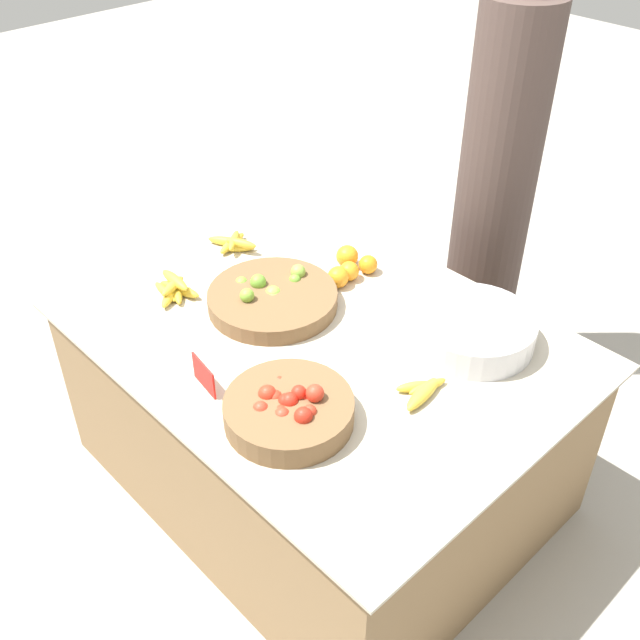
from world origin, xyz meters
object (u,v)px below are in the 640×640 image
at_px(lime_bowl, 272,298).
at_px(tomato_basket, 289,410).
at_px(price_sign, 204,375).
at_px(metal_bowl, 473,330).
at_px(vendor_person, 494,196).

relative_size(lime_bowl, tomato_basket, 1.20).
bearing_deg(price_sign, lime_bowl, 121.74).
xyz_separation_m(tomato_basket, price_sign, (-0.26, -0.09, 0.01)).
distance_m(tomato_basket, metal_bowl, 0.64).
relative_size(tomato_basket, price_sign, 2.91).
distance_m(tomato_basket, price_sign, 0.28).
bearing_deg(metal_bowl, lime_bowl, -150.34).
height_order(tomato_basket, vendor_person, vendor_person).
bearing_deg(tomato_basket, metal_bowl, 78.42).
bearing_deg(vendor_person, lime_bowl, -99.58).
bearing_deg(tomato_basket, vendor_person, 102.00).
xyz_separation_m(lime_bowl, vendor_person, (0.16, 0.96, 0.08)).
xyz_separation_m(tomato_basket, metal_bowl, (0.13, 0.63, 0.01)).
distance_m(metal_bowl, price_sign, 0.82).
distance_m(lime_bowl, price_sign, 0.43).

